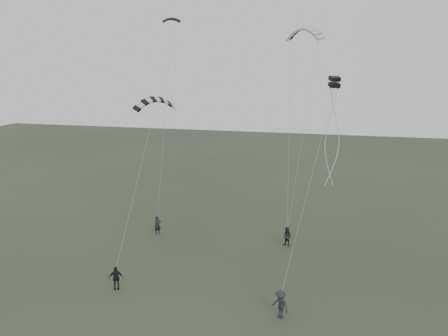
% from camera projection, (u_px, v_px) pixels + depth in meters
% --- Properties ---
extents(ground, '(140.00, 140.00, 0.00)m').
position_uv_depth(ground, '(189.00, 279.00, 31.75)').
color(ground, '#2F3625').
rests_on(ground, ground).
extents(flyer_left, '(0.74, 0.75, 1.74)m').
position_uv_depth(flyer_left, '(158.00, 225.00, 39.94)').
color(flyer_left, black).
rests_on(flyer_left, ground).
extents(flyer_right, '(1.04, 0.98, 1.70)m').
position_uv_depth(flyer_right, '(287.00, 237.00, 37.32)').
color(flyer_right, '#25252A').
rests_on(flyer_right, ground).
extents(flyer_center, '(1.05, 0.73, 1.66)m').
position_uv_depth(flyer_center, '(116.00, 278.00, 30.26)').
color(flyer_center, black).
rests_on(flyer_center, ground).
extents(flyer_far, '(1.37, 1.26, 1.85)m').
position_uv_depth(flyer_far, '(280.00, 304.00, 26.77)').
color(flyer_far, '#242428').
rests_on(flyer_far, ground).
extents(kite_dark_small, '(1.66, 0.93, 0.66)m').
position_uv_depth(kite_dark_small, '(171.00, 19.00, 38.39)').
color(kite_dark_small, black).
rests_on(kite_dark_small, flyer_left).
extents(kite_pale_large, '(3.79, 3.06, 1.72)m').
position_uv_depth(kite_pale_large, '(304.00, 28.00, 37.68)').
color(kite_pale_large, '#B7BABE').
rests_on(kite_pale_large, flyer_right).
extents(kite_striped, '(3.34, 3.11, 1.49)m').
position_uv_depth(kite_striped, '(155.00, 99.00, 34.21)').
color(kite_striped, black).
rests_on(kite_striped, flyer_center).
extents(kite_box, '(0.94, 1.00, 0.84)m').
position_uv_depth(kite_box, '(334.00, 82.00, 30.88)').
color(kite_box, black).
rests_on(kite_box, flyer_far).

